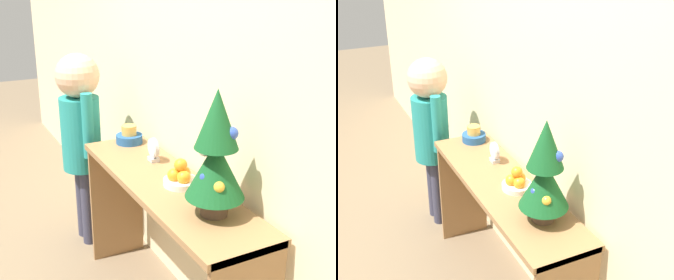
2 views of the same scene
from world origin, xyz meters
The scene contains 7 objects.
back_wall centered at (0.00, 0.38, 1.25)m, with size 7.00×0.05×2.50m, color beige.
console_table centered at (0.00, 0.17, 0.56)m, with size 1.26×0.34×0.72m.
mini_tree centered at (0.36, 0.20, 0.97)m, with size 0.22×0.22×0.49m.
fruit_bowl centered at (0.07, 0.21, 0.76)m, with size 0.15×0.15×0.12m.
singing_bowl centered at (-0.54, 0.22, 0.76)m, with size 0.14×0.14×0.10m.
desk_clock centered at (-0.24, 0.22, 0.78)m, with size 0.10×0.04×0.12m.
child_figure centered at (-0.87, 0.05, 0.76)m, with size 0.36×0.25×1.17m.
Camera 1 is at (1.68, -0.68, 1.57)m, focal length 50.00 mm.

